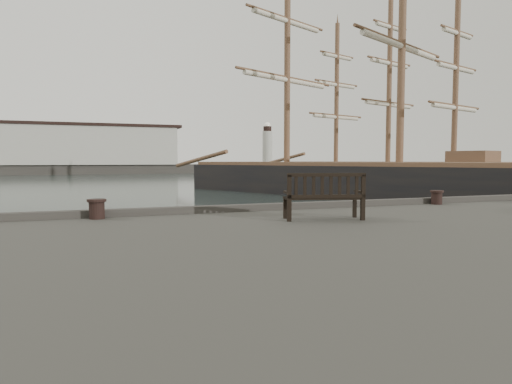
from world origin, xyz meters
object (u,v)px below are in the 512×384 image
bollard_right (437,197)px  bench (324,205)px  bollard_left (97,209)px  tall_ship_far (387,178)px  tall_ship_main (399,188)px

bollard_right → bench: bearing=-158.8°
bollard_left → tall_ship_far: bearing=45.2°
bench → tall_ship_main: (17.91, 20.10, -1.11)m
tall_ship_far → bench: bearing=-146.3°
bollard_right → tall_ship_main: (12.75, 18.10, -0.99)m
tall_ship_main → bollard_left: bearing=-166.3°
bollard_left → tall_ship_main: 29.20m
bollard_left → tall_ship_main: bearing=38.3°
bollard_right → tall_ship_main: tall_ship_main is taller
bench → bollard_right: bench is taller
bench → bollard_right: 5.54m
bench → bollard_right: size_ratio=4.42×
tall_ship_main → tall_ship_far: size_ratio=1.40×
bench → tall_ship_far: (28.41, 35.61, -1.08)m
tall_ship_main → bench: bearing=-156.3°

